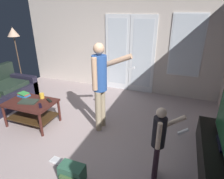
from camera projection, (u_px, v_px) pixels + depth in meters
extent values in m
cube|color=#A49191|center=(69.00, 138.00, 3.46)|extent=(5.58, 5.26, 0.02)
cube|color=beige|center=(117.00, 43.00, 5.18)|extent=(5.58, 0.06, 2.61)
cube|color=white|center=(117.00, 54.00, 5.25)|extent=(0.68, 0.02, 2.08)
cube|color=silver|center=(117.00, 53.00, 5.22)|extent=(0.52, 0.01, 1.78)
cube|color=white|center=(142.00, 56.00, 5.03)|extent=(0.68, 0.02, 2.08)
cube|color=silver|center=(142.00, 55.00, 5.00)|extent=(0.52, 0.01, 1.78)
cube|color=white|center=(186.00, 46.00, 4.55)|extent=(0.78, 0.02, 1.50)
cube|color=silver|center=(186.00, 46.00, 4.54)|extent=(0.72, 0.01, 1.44)
cube|color=#1F1C2D|center=(23.00, 85.00, 5.09)|extent=(0.91, 0.16, 0.58)
cube|color=#243228|center=(7.00, 86.00, 4.58)|extent=(0.67, 0.78, 0.09)
cube|color=#401C17|center=(31.00, 103.00, 3.71)|extent=(0.94, 0.63, 0.04)
cube|color=#3B2713|center=(33.00, 116.00, 3.83)|extent=(0.86, 0.55, 0.02)
cylinder|color=#401C17|center=(5.00, 117.00, 3.71)|extent=(0.05, 0.05, 0.46)
cylinder|color=#401C17|center=(41.00, 125.00, 3.43)|extent=(0.05, 0.05, 0.46)
cylinder|color=#401C17|center=(26.00, 104.00, 4.19)|extent=(0.05, 0.05, 0.46)
cylinder|color=#401C17|center=(59.00, 111.00, 3.91)|extent=(0.05, 0.05, 0.46)
cube|color=black|center=(218.00, 155.00, 2.78)|extent=(0.50, 1.53, 0.38)
cube|color=black|center=(221.00, 144.00, 2.70)|extent=(0.08, 0.38, 0.04)
cylinder|color=tan|center=(98.00, 111.00, 3.54)|extent=(0.11, 0.11, 0.81)
cylinder|color=tan|center=(102.00, 107.00, 3.69)|extent=(0.11, 0.11, 0.81)
cylinder|color=#2D55A2|center=(99.00, 73.00, 3.33)|extent=(0.26, 0.26, 0.63)
sphere|color=#E2B089|center=(99.00, 49.00, 3.16)|extent=(0.19, 0.19, 0.19)
cylinder|color=#E2B089|center=(94.00, 74.00, 3.17)|extent=(0.09, 0.09, 0.56)
cylinder|color=#E2B089|center=(117.00, 61.00, 3.31)|extent=(0.56, 0.13, 0.30)
cube|color=white|center=(131.00, 69.00, 3.25)|extent=(0.14, 0.05, 0.08)
cylinder|color=#2D1D25|center=(155.00, 164.00, 2.53)|extent=(0.07, 0.07, 0.53)
cylinder|color=#2D1D25|center=(156.00, 158.00, 2.63)|extent=(0.07, 0.07, 0.53)
cylinder|color=black|center=(159.00, 132.00, 2.39)|extent=(0.17, 0.17, 0.41)
sphere|color=beige|center=(161.00, 113.00, 2.28)|extent=(0.13, 0.13, 0.13)
cylinder|color=beige|center=(159.00, 136.00, 2.28)|extent=(0.06, 0.06, 0.37)
cylinder|color=beige|center=(172.00, 123.00, 2.42)|extent=(0.34, 0.09, 0.27)
cube|color=white|center=(183.00, 132.00, 2.42)|extent=(0.13, 0.05, 0.11)
cylinder|color=#3B352F|center=(24.00, 88.00, 5.62)|extent=(0.26, 0.26, 0.02)
cylinder|color=brown|center=(19.00, 63.00, 5.32)|extent=(0.03, 0.03, 1.54)
cone|color=#D3A98D|center=(13.00, 32.00, 4.99)|extent=(0.31, 0.31, 0.23)
cube|color=#2F5C47|center=(72.00, 173.00, 2.57)|extent=(0.34, 0.20, 0.24)
cube|color=white|center=(63.00, 163.00, 2.88)|extent=(0.45, 0.17, 0.02)
cube|color=silver|center=(63.00, 163.00, 2.87)|extent=(0.40, 0.13, 0.00)
cube|color=#2C372E|center=(29.00, 102.00, 3.68)|extent=(0.38, 0.29, 0.03)
cylinder|color=gold|center=(42.00, 96.00, 3.83)|extent=(0.09, 0.09, 0.11)
cube|color=black|center=(40.00, 106.00, 3.53)|extent=(0.16, 0.16, 0.02)
cube|color=black|center=(49.00, 100.00, 3.74)|extent=(0.17, 0.13, 0.02)
cube|color=#256EAD|center=(24.00, 96.00, 3.93)|extent=(0.24, 0.20, 0.03)
cube|color=red|center=(24.00, 94.00, 3.93)|extent=(0.22, 0.12, 0.02)
cube|color=green|center=(23.00, 93.00, 3.93)|extent=(0.24, 0.20, 0.02)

